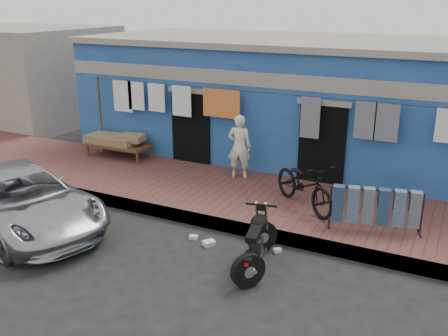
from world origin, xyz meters
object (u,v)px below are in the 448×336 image
car (22,199)px  charpoy (119,146)px  seated_person (239,146)px  motorcycle (256,241)px  bicycle (305,179)px  jeans_rack (375,208)px

car → charpoy: 4.11m
seated_person → car: bearing=41.1°
car → charpoy: bearing=28.8°
seated_person → motorcycle: bearing=106.3°
car → bicycle: bicycle is taller
seated_person → motorcycle: 3.92m
bicycle → jeans_rack: bicycle is taller
jeans_rack → motorcycle: bearing=-129.6°
seated_person → motorcycle: size_ratio=0.95×
car → seated_person: bearing=-17.8°
car → seated_person: (2.92, 3.98, 0.42)m
motorcycle → charpoy: size_ratio=0.87×
bicycle → jeans_rack: (1.51, -0.39, -0.21)m
seated_person → bicycle: (1.98, -1.08, -0.15)m
bicycle → motorcycle: 2.35m
bicycle → charpoy: size_ratio=1.03×
seated_person → charpoy: size_ratio=0.83×
car → seated_person: 4.95m
charpoy → car: bearing=-79.7°
charpoy → seated_person: bearing=-1.0°
seated_person → motorcycle: seated_person is taller
seated_person → jeans_rack: 3.80m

